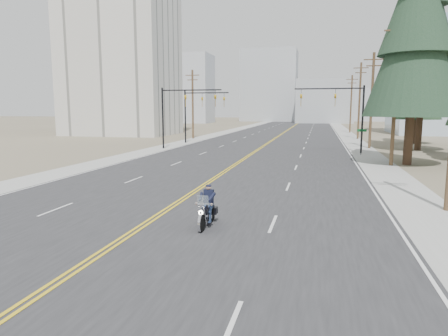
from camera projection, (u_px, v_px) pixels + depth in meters
ground_plane at (111, 248)px, 13.39m from camera, size 400.00×400.00×0.00m
road at (285, 132)px, 80.74m from camera, size 20.00×200.00×0.01m
sidewalk_left at (230, 131)px, 83.38m from camera, size 3.00×200.00×0.01m
sidewalk_right at (344, 133)px, 78.10m from camera, size 3.00×200.00×0.01m
traffic_mast_left at (179, 106)px, 45.51m from camera, size 7.10×0.26×7.00m
traffic_mast_right at (343, 106)px, 41.39m from camera, size 7.10×0.26×7.00m
traffic_mast_far at (197, 107)px, 53.30m from camera, size 6.10×0.26×7.00m
street_sign at (362, 137)px, 39.51m from camera, size 0.90×0.06×2.62m
utility_pole_b at (395, 91)px, 31.77m from camera, size 2.20×0.30×11.50m
utility_pole_c at (372, 99)px, 46.24m from camera, size 2.20×0.30×11.00m
utility_pole_d at (360, 100)px, 60.64m from camera, size 2.20×0.30×11.50m
utility_pole_e at (351, 103)px, 77.03m from camera, size 2.20×0.30×11.00m
utility_pole_left at (193, 103)px, 61.63m from camera, size 2.20×0.30×10.50m
apartment_block at (121, 49)px, 70.52m from camera, size 18.00×14.00×30.00m
haze_bldg_a at (190, 89)px, 130.45m from camera, size 14.00×12.00×22.00m
haze_bldg_b at (324, 101)px, 130.79m from camera, size 18.00×14.00×14.00m
haze_bldg_c at (446, 93)px, 108.72m from camera, size 16.00×12.00×18.00m
haze_bldg_d at (269, 86)px, 148.93m from camera, size 20.00×15.00×26.00m
haze_bldg_e at (370, 105)px, 151.09m from camera, size 14.00×14.00×12.00m
haze_bldg_f at (164, 100)px, 148.76m from camera, size 12.00×12.00×16.00m
motorcyclist at (207, 206)px, 15.70m from camera, size 0.93×2.12×1.65m
conifer_near at (417, 21)px, 31.50m from camera, size 7.54×7.54×19.95m
conifer_tall at (426, 29)px, 42.97m from camera, size 8.23×8.23×22.85m
conifer_far at (420, 72)px, 51.85m from camera, size 6.05×6.05×16.20m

